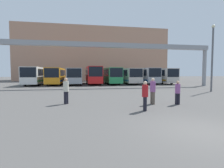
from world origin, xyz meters
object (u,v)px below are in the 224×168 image
Objects in this scene: bus_slot_4 at (110,75)px; bus_slot_6 at (144,75)px; bus_slot_5 at (127,75)px; bus_slot_3 at (93,74)px; pedestrian_mid_left at (178,92)px; bus_slot_0 at (36,75)px; pedestrian_mid_right at (153,90)px; bus_slot_2 at (75,75)px; bus_slot_7 at (159,75)px; pedestrian_far_center at (66,90)px; pedestrian_near_right at (145,95)px; bus_slot_1 at (56,75)px; lamp_post at (212,55)px.

bus_slot_6 is at bearing -4.18° from bus_slot_4.
bus_slot_4 is 0.93× the size of bus_slot_5.
pedestrian_mid_left is at bearing -80.54° from bus_slot_3.
bus_slot_0 is 13.89m from bus_slot_4.
bus_slot_6 is at bearing 141.81° from pedestrian_mid_right.
bus_slot_7 is (17.34, 0.41, 0.02)m from bus_slot_2.
bus_slot_5 is 24.90m from pedestrian_far_center.
pedestrian_mid_left is at bearing -113.02° from bus_slot_7.
bus_slot_2 is at bearing -178.66° from bus_slot_7.
bus_slot_6 reaches higher than pedestrian_near_right.
bus_slot_0 reaches higher than bus_slot_2.
pedestrian_mid_right is (9.23, -22.99, -0.79)m from bus_slot_1.
bus_slot_3 is at bearing 13.92° from pedestrian_near_right.
bus_slot_0 reaches higher than bus_slot_6.
bus_slot_5 is 1.18× the size of bus_slot_6.
bus_slot_4 is (10.40, 0.29, 0.04)m from bus_slot_1.
pedestrian_mid_left is (7.46, -1.58, -0.11)m from pedestrian_far_center.
bus_slot_2 is at bearing -173.55° from bus_slot_3.
bus_slot_5 is at bearing 3.58° from bus_slot_0.
bus_slot_2 is 6.97m from bus_slot_4.
bus_slot_0 is at bearing -174.51° from bus_slot_1.
pedestrian_mid_right is (5.76, -22.63, -0.76)m from bus_slot_2.
bus_slot_5 is 6.89× the size of pedestrian_far_center.
bus_slot_5 reaches higher than pedestrian_mid_right.
bus_slot_4 is 6.38× the size of pedestrian_far_center.
bus_slot_1 is 25.49m from lamp_post.
bus_slot_3 reaches higher than pedestrian_near_right.
bus_slot_5 is 3.60m from bus_slot_6.
bus_slot_1 is 24.78m from pedestrian_mid_right.
bus_slot_1 reaches higher than pedestrian_far_center.
bus_slot_1 is at bearing 43.54° from pedestrian_far_center.
bus_slot_0 reaches higher than pedestrian_mid_right.
pedestrian_mid_left is at bearing -140.76° from lamp_post.
pedestrian_far_center is at bearing -122.87° from bus_slot_6.
bus_slot_3 is 23.78m from pedestrian_mid_left.
bus_slot_5 is 1.65× the size of lamp_post.
lamp_post is at bearing 104.18° from pedestrian_mid_right.
lamp_post reaches higher than bus_slot_7.
pedestrian_mid_left is (-6.50, -23.19, -0.93)m from bus_slot_6.
bus_slot_2 is 0.93× the size of bus_slot_3.
bus_slot_7 is 16.84m from lamp_post.
bus_slot_5 is 1.13× the size of bus_slot_7.
bus_slot_0 is 17.37m from bus_slot_5.
bus_slot_7 is 25.80m from pedestrian_mid_right.
pedestrian_mid_left is at bearing 57.04° from pedestrian_mid_right.
pedestrian_mid_right is at bearing -22.52° from pedestrian_near_right.
bus_slot_5 is 7.79× the size of pedestrian_mid_left.
bus_slot_5 is 6.94× the size of pedestrian_mid_right.
pedestrian_far_center is at bearing -72.31° from bus_slot_0.
bus_slot_6 is at bearing -1.38° from bus_slot_3.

